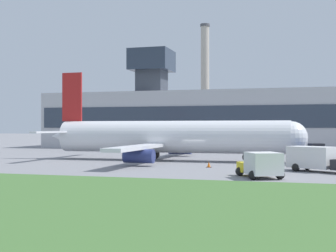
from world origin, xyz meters
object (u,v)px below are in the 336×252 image
object	(u,v)px
pushback_tug	(316,155)
baggage_truck	(319,159)
ground_crew_person	(267,163)
airplane	(168,137)
fuel_truck	(261,165)

from	to	relation	value
pushback_tug	baggage_truck	bearing A→B (deg)	-89.43
baggage_truck	ground_crew_person	distance (m)	4.89
airplane	pushback_tug	size ratio (longest dim) A/B	7.57
pushback_tug	airplane	bearing A→B (deg)	170.69
airplane	pushback_tug	distance (m)	16.73
pushback_tug	ground_crew_person	world-z (taller)	pushback_tug
ground_crew_person	baggage_truck	bearing A→B (deg)	28.39
airplane	fuel_truck	xyz separation A→B (m)	(12.02, -15.92, -1.73)
airplane	ground_crew_person	size ratio (longest dim) A/B	19.03
airplane	pushback_tug	bearing A→B (deg)	-9.31
baggage_truck	fuel_truck	size ratio (longest dim) A/B	1.36
pushback_tug	baggage_truck	world-z (taller)	pushback_tug
ground_crew_person	fuel_truck	bearing A→B (deg)	-92.54
airplane	fuel_truck	size ratio (longest dim) A/B	6.37
fuel_truck	baggage_truck	bearing A→B (deg)	54.78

